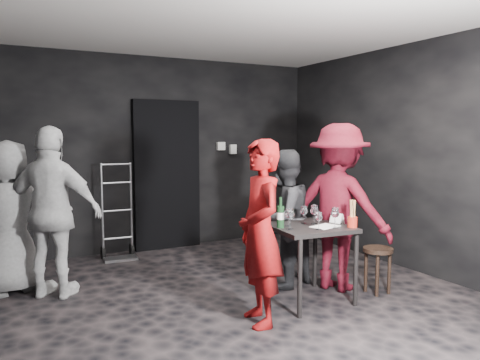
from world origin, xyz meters
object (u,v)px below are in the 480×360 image
hand_truck (119,241)px  bystander_grey (9,214)px  wine_bottle (280,216)px  bystander_cream (53,200)px  server_red (260,227)px  man_maroon (339,194)px  woman_black (284,220)px  breadstick_cup (352,214)px  stool (378,258)px  tasting_table (309,235)px

hand_truck → bystander_grey: size_ratio=0.77×
wine_bottle → hand_truck: bearing=112.1°
bystander_cream → bystander_grey: size_ratio=1.19×
server_red → man_maroon: size_ratio=0.84×
man_maroon → bystander_cream: bearing=42.9°
bystander_cream → hand_truck: bearing=-92.2°
woman_black → breadstick_cup: woman_black is taller
server_red → man_maroon: man_maroon is taller
hand_truck → wine_bottle: (0.98, -2.41, 0.63)m
hand_truck → woman_black: woman_black is taller
hand_truck → server_red: 2.82m
server_red → bystander_grey: 2.63m
wine_bottle → stool: bearing=-9.0°
tasting_table → woman_black: 0.50m
woman_black → man_maroon: size_ratio=0.71×
server_red → bystander_cream: 2.14m
bystander_cream → breadstick_cup: bystander_cream is taller
server_red → bystander_cream: (-1.49, 1.52, 0.14)m
stool → hand_truck: bearing=128.5°
tasting_table → man_maroon: (0.51, 0.17, 0.36)m
breadstick_cup → tasting_table: bearing=138.8°
tasting_table → wine_bottle: bearing=174.3°
bystander_grey → woman_black: bearing=140.2°
man_maroon → wine_bottle: (-0.81, -0.14, -0.15)m
bystander_grey → stool: bearing=135.6°
breadstick_cup → man_maroon: bearing=65.4°
bystander_cream → wine_bottle: 2.25m
bystander_grey → man_maroon: bearing=138.2°
wine_bottle → server_red: bearing=-143.7°
hand_truck → wine_bottle: hand_truck is taller
breadstick_cup → wine_bottle: bearing=153.9°
stool → server_red: size_ratio=0.28×
tasting_table → bystander_cream: bearing=149.6°
woman_black → bystander_cream: bystander_cream is taller
server_red → woman_black: bearing=145.9°
tasting_table → woman_black: (0.03, 0.50, 0.06)m
server_red → man_maroon: bearing=119.1°
tasting_table → breadstick_cup: (0.31, -0.27, 0.23)m
tasting_table → bystander_grey: size_ratio=0.46×
hand_truck → woman_black: bearing=-53.0°
server_red → hand_truck: bearing=-157.7°
breadstick_cup → bystander_grey: bearing=147.0°
woman_black → bystander_cream: (-2.21, 0.78, 0.26)m
hand_truck → server_red: (0.60, -2.69, 0.61)m
stool → breadstick_cup: size_ratio=1.67×
wine_bottle → tasting_table: bearing=-5.7°
stool → woman_black: 1.04m
breadstick_cup → hand_truck: bearing=120.4°
hand_truck → bystander_cream: size_ratio=0.64×
hand_truck → bystander_cream: bearing=-124.8°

